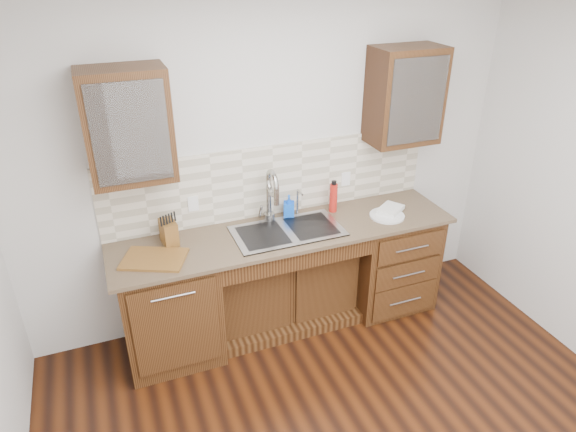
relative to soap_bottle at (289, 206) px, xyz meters
name	(u,v)px	position (x,y,z in m)	size (l,w,h in m)	color
wall_back	(270,161)	(-0.10, 0.16, 0.35)	(4.00, 0.10, 2.70)	silver
base_cabinet_left	(170,306)	(-1.05, -0.20, -0.56)	(0.70, 0.62, 0.88)	#593014
base_cabinet_center	(282,283)	(-0.10, -0.11, -0.65)	(1.20, 0.44, 0.70)	#593014
base_cabinet_right	(387,257)	(0.85, -0.20, -0.56)	(0.70, 0.62, 0.88)	#593014
countertop	(287,232)	(-0.10, -0.22, -0.11)	(2.70, 0.65, 0.03)	#84705B
backsplash	(273,180)	(-0.10, 0.10, 0.20)	(2.70, 0.02, 0.59)	beige
sink	(288,241)	(-0.10, -0.23, -0.18)	(0.84, 0.46, 0.19)	#9E9EA5
faucet	(269,198)	(-0.17, 0.00, 0.11)	(0.04, 0.04, 0.40)	#999993
filter_tap	(298,201)	(0.08, 0.01, 0.03)	(0.02, 0.02, 0.24)	#999993
upper_cabinet_left	(128,126)	(-1.15, -0.06, 0.82)	(0.55, 0.34, 0.75)	#593014
upper_cabinet_right	(405,96)	(0.95, -0.06, 0.82)	(0.55, 0.34, 0.75)	#593014
outlet_left	(193,204)	(-0.75, 0.09, 0.12)	(0.08, 0.01, 0.12)	white
outlet_right	(346,179)	(0.55, 0.09, 0.12)	(0.08, 0.01, 0.12)	white
soap_bottle	(289,206)	(0.00, 0.00, 0.00)	(0.08, 0.09, 0.19)	blue
water_bottle	(333,198)	(0.37, -0.04, 0.03)	(0.07, 0.07, 0.24)	red
plate	(387,216)	(0.74, -0.29, -0.09)	(0.28, 0.28, 0.02)	silver
dish_towel	(391,209)	(0.80, -0.24, -0.06)	(0.22, 0.16, 0.03)	white
knife_block	(169,232)	(-0.98, -0.08, 0.00)	(0.10, 0.17, 0.18)	brown
cutting_board	(154,259)	(-1.12, -0.27, -0.08)	(0.43, 0.30, 0.02)	brown
cup_left_a	(116,136)	(-1.23, -0.06, 0.76)	(0.11, 0.11, 0.09)	white
cup_left_b	(137,133)	(-1.10, -0.06, 0.76)	(0.09, 0.09, 0.08)	silver
cup_right_a	(398,102)	(0.89, -0.06, 0.77)	(0.13, 0.13, 0.10)	white
cup_right_b	(420,101)	(1.09, -0.06, 0.77)	(0.10, 0.10, 0.09)	white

